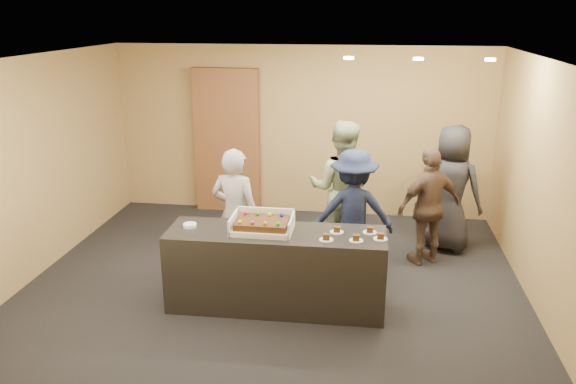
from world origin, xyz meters
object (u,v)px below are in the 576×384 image
object	(u,v)px
storage_cabinet	(227,141)
person_brown_extra	(429,207)
person_navy_man	(353,212)
person_sage_man	(341,188)
sheet_cake	(262,223)
cake_box	(263,227)
person_server_grey	(235,215)
serving_counter	(276,269)
plate_stack	(190,225)
person_dark_suit	(450,188)

from	to	relation	value
storage_cabinet	person_brown_extra	distance (m)	3.53
person_navy_man	person_sage_man	bearing A→B (deg)	-80.43
sheet_cake	cake_box	bearing A→B (deg)	89.10
person_sage_man	sheet_cake	bearing A→B (deg)	67.47
cake_box	person_server_grey	bearing A→B (deg)	126.27
serving_counter	person_server_grey	world-z (taller)	person_server_grey
storage_cabinet	cake_box	bearing A→B (deg)	-69.09
serving_counter	sheet_cake	bearing A→B (deg)	178.87
plate_stack	person_brown_extra	world-z (taller)	person_brown_extra
cake_box	person_brown_extra	size ratio (longest dim) A/B	0.42
person_navy_man	person_dark_suit	bearing A→B (deg)	-153.03
person_dark_suit	cake_box	bearing A→B (deg)	68.27
person_server_grey	plate_stack	bearing A→B (deg)	70.55
person_server_grey	person_sage_man	distance (m)	1.56
sheet_cake	person_sage_man	world-z (taller)	person_sage_man
person_navy_man	person_server_grey	bearing A→B (deg)	6.85
serving_counter	person_server_grey	bearing A→B (deg)	131.95
sheet_cake	person_server_grey	world-z (taller)	person_server_grey
serving_counter	cake_box	size ratio (longest dim) A/B	3.61
storage_cabinet	person_sage_man	xyz separation A→B (m)	(1.94, -1.48, -0.25)
sheet_cake	person_dark_suit	bearing A→B (deg)	40.82
serving_counter	person_dark_suit	bearing A→B (deg)	41.65
serving_counter	person_server_grey	xyz separation A→B (m)	(-0.61, 0.65, 0.38)
sheet_cake	storage_cabinet	bearing A→B (deg)	110.75
plate_stack	cake_box	bearing A→B (deg)	0.78
person_server_grey	person_sage_man	world-z (taller)	person_sage_man
sheet_cake	person_brown_extra	bearing A→B (deg)	36.63
sheet_cake	plate_stack	distance (m)	0.83
plate_stack	person_navy_man	world-z (taller)	person_navy_man
storage_cabinet	cake_box	xyz separation A→B (m)	(1.17, -3.06, -0.23)
serving_counter	sheet_cake	world-z (taller)	sheet_cake
plate_stack	person_dark_suit	size ratio (longest dim) A/B	0.08
storage_cabinet	person_server_grey	world-z (taller)	storage_cabinet
storage_cabinet	person_navy_man	xyz separation A→B (m)	(2.12, -2.05, -0.37)
person_server_grey	person_sage_man	size ratio (longest dim) A/B	0.90
sheet_cake	person_server_grey	distance (m)	0.82
person_server_grey	person_navy_man	bearing A→B (deg)	-154.77
sheet_cake	person_dark_suit	size ratio (longest dim) A/B	0.32
plate_stack	sheet_cake	bearing A→B (deg)	-0.92
storage_cabinet	person_server_grey	xyz separation A→B (m)	(0.71, -2.43, -0.34)
sheet_cake	person_brown_extra	xyz separation A→B (m)	(1.93, 1.43, -0.22)
person_server_grey	person_dark_suit	size ratio (longest dim) A/B	0.94
person_navy_man	person_brown_extra	bearing A→B (deg)	-165.82
person_navy_man	sheet_cake	bearing A→B (deg)	39.08
storage_cabinet	plate_stack	size ratio (longest dim) A/B	15.73
person_brown_extra	cake_box	bearing A→B (deg)	6.17
person_server_grey	person_brown_extra	xyz separation A→B (m)	(2.39, 0.78, -0.05)
serving_counter	person_navy_man	distance (m)	1.36
storage_cabinet	person_brown_extra	world-z (taller)	storage_cabinet
cake_box	person_navy_man	size ratio (longest dim) A/B	0.42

